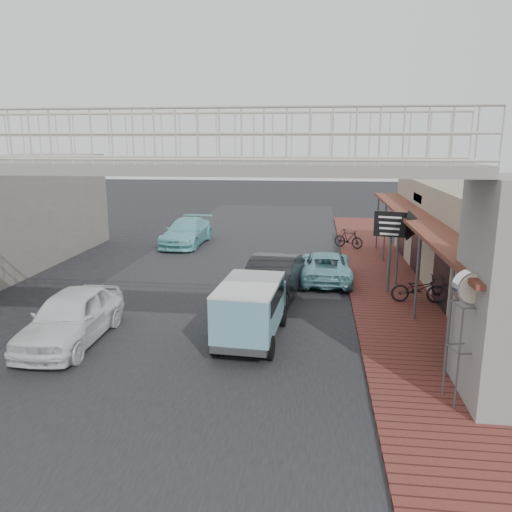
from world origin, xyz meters
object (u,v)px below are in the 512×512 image
(motorcycle_far, at_px, (348,239))
(arrow_sign, at_px, (413,227))
(dark_sedan, at_px, (272,279))
(angkot_van, at_px, (251,303))
(motorcycle_near, at_px, (418,289))
(angkot_curb, at_px, (326,266))
(angkot_far, at_px, (187,232))
(street_clock, at_px, (470,294))
(white_hatchback, at_px, (71,317))

(motorcycle_far, bearing_deg, arrow_sign, -138.65)
(dark_sedan, distance_m, motorcycle_far, 9.81)
(angkot_van, distance_m, motorcycle_near, 6.77)
(angkot_curb, relative_size, arrow_sign, 1.39)
(angkot_far, height_order, angkot_van, angkot_van)
(dark_sedan, distance_m, angkot_curb, 3.51)
(angkot_curb, xyz_separation_m, motorcycle_near, (3.21, -2.81, -0.03))
(motorcycle_far, bearing_deg, motorcycle_near, -138.95)
(street_clock, bearing_deg, motorcycle_near, 73.56)
(white_hatchback, xyz_separation_m, motorcycle_far, (8.68, 13.84, -0.17))
(street_clock, bearing_deg, angkot_van, 135.50)
(angkot_curb, distance_m, motorcycle_near, 4.27)
(street_clock, distance_m, arrow_sign, 7.95)
(angkot_far, bearing_deg, angkot_van, -65.54)
(motorcycle_far, height_order, arrow_sign, arrow_sign)
(white_hatchback, relative_size, motorcycle_far, 2.72)
(angkot_far, relative_size, street_clock, 1.68)
(white_hatchback, relative_size, street_clock, 1.51)
(motorcycle_near, relative_size, motorcycle_far, 1.12)
(dark_sedan, bearing_deg, street_clock, -47.63)
(motorcycle_near, bearing_deg, arrow_sign, 7.58)
(angkot_van, xyz_separation_m, motorcycle_far, (3.55, 13.12, -0.54))
(dark_sedan, relative_size, motorcycle_near, 2.57)
(dark_sedan, height_order, angkot_van, angkot_van)
(white_hatchback, distance_m, angkot_van, 5.19)
(angkot_van, distance_m, motorcycle_far, 13.60)
(dark_sedan, xyz_separation_m, angkot_far, (-5.67, 9.46, -0.06))
(street_clock, bearing_deg, motorcycle_far, 82.10)
(angkot_van, height_order, arrow_sign, arrow_sign)
(street_clock, bearing_deg, angkot_curb, 92.74)
(angkot_curb, bearing_deg, arrow_sign, 147.93)
(arrow_sign, bearing_deg, dark_sedan, -153.94)
(white_hatchback, bearing_deg, dark_sedan, 39.25)
(angkot_far, height_order, arrow_sign, arrow_sign)
(angkot_far, relative_size, angkot_van, 1.33)
(arrow_sign, bearing_deg, angkot_far, 156.71)
(white_hatchback, bearing_deg, arrow_sign, 26.89)
(white_hatchback, distance_m, arrow_sign, 12.00)
(motorcycle_near, distance_m, street_clock, 7.32)
(dark_sedan, relative_size, arrow_sign, 1.50)
(white_hatchback, height_order, arrow_sign, arrow_sign)
(white_hatchback, xyz_separation_m, angkot_far, (-0.28, 14.07, -0.04))
(dark_sedan, distance_m, arrow_sign, 5.48)
(white_hatchback, relative_size, angkot_far, 0.90)
(angkot_far, xyz_separation_m, motorcycle_far, (8.97, -0.22, -0.13))
(white_hatchback, xyz_separation_m, dark_sedan, (5.39, 4.61, 0.02))
(street_clock, xyz_separation_m, arrow_sign, (0.25, 7.94, 0.10))
(dark_sedan, xyz_separation_m, arrow_sign, (5.05, 0.99, 1.88))
(dark_sedan, relative_size, motorcycle_far, 2.89)
(angkot_curb, xyz_separation_m, angkot_far, (-7.66, 6.56, 0.11))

